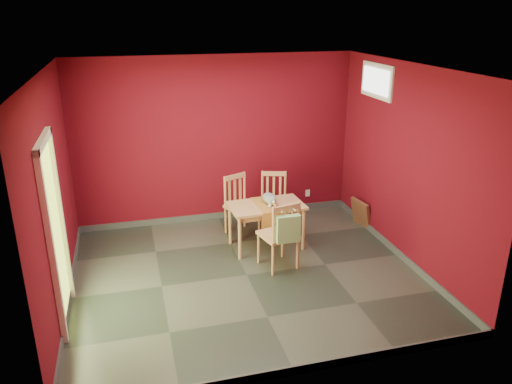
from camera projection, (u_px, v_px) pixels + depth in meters
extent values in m
plane|color=#2D342D|center=(247.00, 275.00, 6.67)|extent=(4.50, 4.50, 0.00)
plane|color=#5B0915|center=(216.00, 141.00, 8.01)|extent=(4.50, 0.00, 4.50)
plane|color=#5B0915|center=(300.00, 251.00, 4.39)|extent=(4.50, 0.00, 4.50)
plane|color=#5B0915|center=(54.00, 196.00, 5.65)|extent=(0.00, 4.00, 4.00)
plane|color=#5B0915|center=(407.00, 166.00, 6.74)|extent=(0.00, 4.00, 4.00)
plane|color=white|center=(245.00, 69.00, 5.73)|extent=(4.50, 4.50, 0.00)
cube|color=#3F4244|center=(218.00, 215.00, 8.45)|extent=(4.50, 0.02, 0.10)
cube|color=#3F4244|center=(296.00, 370.00, 4.85)|extent=(4.50, 0.02, 0.10)
cube|color=#3F4244|center=(70.00, 295.00, 6.11)|extent=(0.03, 4.00, 0.10)
cube|color=#3F4244|center=(397.00, 252.00, 7.19)|extent=(0.03, 4.00, 0.10)
cube|color=#B7D838|center=(55.00, 237.00, 5.41)|extent=(0.02, 0.85, 2.05)
cube|color=white|center=(52.00, 252.00, 4.98)|extent=(0.06, 0.08, 2.13)
cube|color=white|center=(61.00, 217.00, 5.82)|extent=(0.06, 0.08, 2.13)
cube|color=white|center=(43.00, 141.00, 5.04)|extent=(0.06, 1.01, 0.08)
cube|color=white|center=(377.00, 81.00, 7.30)|extent=(0.03, 0.90, 0.50)
cube|color=white|center=(376.00, 81.00, 7.29)|extent=(0.02, 0.76, 0.36)
cube|color=silver|center=(308.00, 193.00, 8.75)|extent=(0.08, 0.02, 0.12)
cube|color=tan|center=(266.00, 206.00, 7.25)|extent=(1.11, 0.68, 0.04)
cube|color=tan|center=(266.00, 210.00, 7.27)|extent=(0.99, 0.57, 0.09)
cylinder|color=tan|center=(240.00, 238.00, 6.99)|extent=(0.05, 0.05, 0.64)
cylinder|color=tan|center=(230.00, 224.00, 7.45)|extent=(0.05, 0.05, 0.64)
cylinder|color=tan|center=(303.00, 230.00, 7.27)|extent=(0.05, 0.05, 0.64)
cylinder|color=tan|center=(290.00, 216.00, 7.73)|extent=(0.05, 0.05, 0.64)
cube|color=#A4682A|center=(266.00, 204.00, 7.24)|extent=(0.34, 0.65, 0.01)
cube|color=#A4682A|center=(273.00, 223.00, 7.00)|extent=(0.31, 0.02, 0.32)
cube|color=tan|center=(242.00, 207.00, 7.74)|extent=(0.58, 0.58, 0.04)
cylinder|color=tan|center=(240.00, 228.00, 7.58)|extent=(0.04, 0.04, 0.43)
cylinder|color=tan|center=(226.00, 220.00, 7.85)|extent=(0.04, 0.04, 0.43)
cylinder|color=tan|center=(259.00, 222.00, 7.80)|extent=(0.04, 0.04, 0.43)
cylinder|color=tan|center=(245.00, 214.00, 8.07)|extent=(0.04, 0.04, 0.43)
cylinder|color=tan|center=(225.00, 191.00, 7.68)|extent=(0.04, 0.04, 0.47)
cylinder|color=tan|center=(244.00, 186.00, 7.90)|extent=(0.04, 0.04, 0.47)
cube|color=tan|center=(235.00, 177.00, 7.72)|extent=(0.38, 0.19, 0.07)
cube|color=tan|center=(229.00, 192.00, 7.74)|extent=(0.04, 0.03, 0.36)
cube|color=tan|center=(235.00, 191.00, 7.80)|extent=(0.04, 0.03, 0.36)
cube|color=tan|center=(240.00, 189.00, 7.87)|extent=(0.04, 0.03, 0.36)
cube|color=tan|center=(274.00, 203.00, 7.91)|extent=(0.54, 0.54, 0.04)
cylinder|color=tan|center=(262.00, 221.00, 7.82)|extent=(0.04, 0.04, 0.42)
cylinder|color=tan|center=(262.00, 212.00, 8.17)|extent=(0.04, 0.04, 0.42)
cylinder|color=tan|center=(285.00, 222.00, 7.81)|extent=(0.04, 0.04, 0.42)
cylinder|color=tan|center=(285.00, 213.00, 8.15)|extent=(0.04, 0.04, 0.42)
cylinder|color=tan|center=(262.00, 185.00, 8.00)|extent=(0.04, 0.04, 0.46)
cylinder|color=tan|center=(285.00, 185.00, 7.99)|extent=(0.04, 0.04, 0.46)
cube|color=tan|center=(274.00, 174.00, 7.93)|extent=(0.38, 0.15, 0.07)
cube|color=tan|center=(267.00, 187.00, 8.01)|extent=(0.04, 0.03, 0.36)
cube|color=tan|center=(274.00, 187.00, 8.01)|extent=(0.04, 0.03, 0.36)
cube|color=tan|center=(280.00, 187.00, 8.00)|extent=(0.04, 0.03, 0.36)
cube|color=tan|center=(278.00, 235.00, 6.75)|extent=(0.55, 0.55, 0.04)
cylinder|color=tan|center=(283.00, 242.00, 7.09)|extent=(0.04, 0.04, 0.44)
cylinder|color=tan|center=(298.00, 254.00, 6.77)|extent=(0.04, 0.04, 0.44)
cylinder|color=tan|center=(259.00, 248.00, 6.91)|extent=(0.04, 0.04, 0.44)
cylinder|color=tan|center=(273.00, 260.00, 6.59)|extent=(0.04, 0.04, 0.44)
cylinder|color=tan|center=(299.00, 219.00, 6.59)|extent=(0.04, 0.04, 0.49)
cylinder|color=tan|center=(273.00, 225.00, 6.41)|extent=(0.04, 0.04, 0.49)
cube|color=tan|center=(287.00, 208.00, 6.43)|extent=(0.41, 0.14, 0.08)
cube|color=tan|center=(293.00, 224.00, 6.57)|extent=(0.04, 0.03, 0.38)
cube|color=tan|center=(286.00, 225.00, 6.52)|extent=(0.04, 0.03, 0.38)
cube|color=tan|center=(279.00, 227.00, 6.47)|extent=(0.04, 0.03, 0.38)
cube|color=#80AE70|center=(288.00, 229.00, 6.45)|extent=(0.31, 0.10, 0.37)
cylinder|color=#80AE70|center=(281.00, 210.00, 6.40)|extent=(0.02, 0.16, 0.02)
cylinder|color=#80AE70|center=(294.00, 209.00, 6.44)|extent=(0.02, 0.16, 0.02)
cube|color=brown|center=(361.00, 213.00, 8.11)|extent=(0.21, 0.45, 0.44)
cube|color=black|center=(361.00, 213.00, 8.11)|extent=(0.14, 0.32, 0.31)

